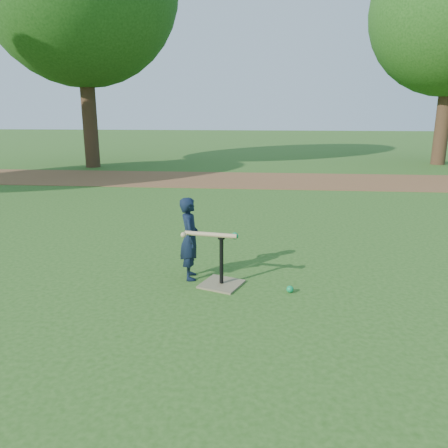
{
  "coord_description": "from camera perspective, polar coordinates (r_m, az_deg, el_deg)",
  "views": [
    {
      "loc": [
        0.16,
        -5.02,
        1.95
      ],
      "look_at": [
        -0.33,
        -0.05,
        0.65
      ],
      "focal_mm": 35.0,
      "sensor_mm": 36.0,
      "label": 1
    }
  ],
  "objects": [
    {
      "name": "swing_action",
      "position": [
        4.87,
        -1.48,
        -1.43
      ],
      "size": [
        0.65,
        0.14,
        0.08
      ],
      "color": "tan",
      "rests_on": "ground"
    },
    {
      "name": "ground",
      "position": [
        5.39,
        3.57,
        -6.67
      ],
      "size": [
        80.0,
        80.0,
        0.0
      ],
      "primitive_type": "plane",
      "color": "#285116",
      "rests_on": "ground"
    },
    {
      "name": "child",
      "position": [
        5.15,
        -4.48,
        -1.9
      ],
      "size": [
        0.31,
        0.4,
        0.98
      ],
      "primitive_type": "imported",
      "rotation": [
        0.0,
        0.0,
        1.78
      ],
      "color": "black",
      "rests_on": "ground"
    },
    {
      "name": "wiffle_ball_ground",
      "position": [
        4.92,
        8.61,
        -8.41
      ],
      "size": [
        0.08,
        0.08,
        0.08
      ],
      "primitive_type": "sphere",
      "color": "#0C8746",
      "rests_on": "ground"
    },
    {
      "name": "batting_tee",
      "position": [
        5.04,
        -0.34,
        -6.8
      ],
      "size": [
        0.55,
        0.55,
        0.61
      ],
      "color": "#786D4C",
      "rests_on": "ground"
    },
    {
      "name": "dirt_strip",
      "position": [
        12.67,
        4.85,
        5.73
      ],
      "size": [
        24.0,
        3.0,
        0.01
      ],
      "primitive_type": "cube",
      "color": "brown",
      "rests_on": "ground"
    }
  ]
}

